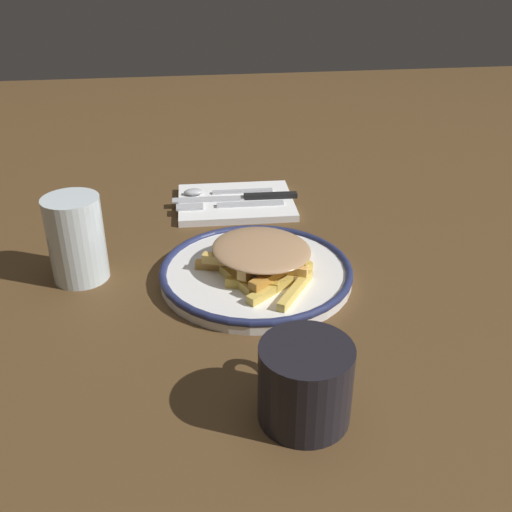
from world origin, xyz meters
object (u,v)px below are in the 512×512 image
plate (256,272)px  spoon (213,192)px  fork (229,205)px  napkin (235,202)px  water_glass (76,239)px  knife (246,197)px  coffee_mug (305,382)px  fries_heap (260,255)px

plate → spoon: 0.27m
plate → fork: size_ratio=1.45×
napkin → water_glass: (-0.21, 0.23, 0.05)m
napkin → knife: 0.02m
napkin → water_glass: 0.31m
fork → water_glass: size_ratio=1.54×
spoon → coffee_mug: 0.53m
spoon → water_glass: water_glass is taller
napkin → fork: size_ratio=1.08×
knife → spoon: spoon is taller
fries_heap → spoon: size_ratio=1.32×
fork → spoon: bearing=21.9°
plate → fries_heap: bearing=-115.9°
plate → napkin: (0.24, 0.00, -0.00)m
plate → water_glass: 0.24m
knife → plate: bearing=175.8°
spoon → water_glass: bearing=140.5°
fork → coffee_mug: coffee_mug is taller
plate → napkin: plate is taller
fries_heap → spoon: (0.28, 0.04, -0.02)m
water_glass → coffee_mug: bearing=-140.8°
plate → spoon: bearing=7.5°
plate → fork: 0.22m
spoon → water_glass: (-0.23, 0.19, 0.04)m
fries_heap → water_glass: bearing=80.2°
knife → coffee_mug: 0.50m
fork → spoon: 0.06m
fries_heap → napkin: 0.25m
spoon → coffee_mug: size_ratio=1.34×
plate → spoon: spoon is taller
napkin → fork: fork is taller
napkin → knife: knife is taller
coffee_mug → spoon: bearing=4.9°
knife → spoon: (0.03, 0.05, 0.00)m
napkin → water_glass: size_ratio=1.68×
plate → knife: (0.24, -0.02, 0.00)m
fries_heap → water_glass: 0.24m
plate → spoon: (0.27, 0.04, 0.00)m
fries_heap → plate: bearing=64.1°
fries_heap → napkin: (0.25, 0.01, -0.03)m
fries_heap → fork: (0.22, 0.02, -0.02)m
plate → coffee_mug: size_ratio=2.25×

